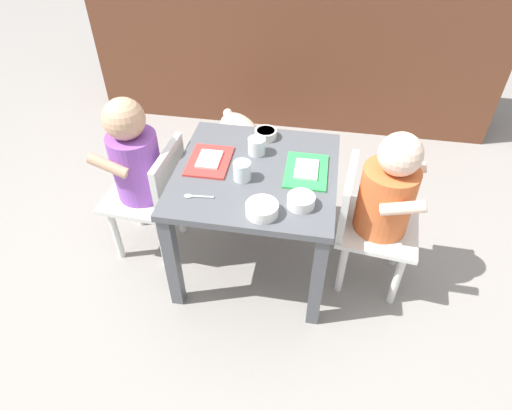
{
  "coord_description": "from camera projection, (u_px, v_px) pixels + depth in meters",
  "views": [
    {
      "loc": [
        0.21,
        -1.22,
        1.39
      ],
      "look_at": [
        0.0,
        0.0,
        0.3
      ],
      "focal_mm": 30.79,
      "sensor_mm": 36.0,
      "label": 1
    }
  ],
  "objects": [
    {
      "name": "ground_plane",
      "position": [
        256.0,
        258.0,
        1.85
      ],
      "size": [
        7.0,
        7.0,
        0.0
      ],
      "primitive_type": "plane",
      "color": "gray"
    },
    {
      "name": "kitchen_cabinet_back",
      "position": [
        294.0,
        36.0,
        2.47
      ],
      "size": [
        2.23,
        0.4,
        0.93
      ],
      "primitive_type": "cube",
      "color": "brown",
      "rests_on": "ground"
    },
    {
      "name": "dining_table",
      "position": [
        256.0,
        188.0,
        1.59
      ],
      "size": [
        0.57,
        0.58,
        0.46
      ],
      "color": "#515459",
      "rests_on": "ground"
    },
    {
      "name": "seated_child_left",
      "position": [
        138.0,
        163.0,
        1.63
      ],
      "size": [
        0.3,
        0.3,
        0.69
      ],
      "color": "silver",
      "rests_on": "ground"
    },
    {
      "name": "seated_child_right",
      "position": [
        383.0,
        197.0,
        1.5
      ],
      "size": [
        0.31,
        0.31,
        0.67
      ],
      "color": "silver",
      "rests_on": "ground"
    },
    {
      "name": "dog",
      "position": [
        243.0,
        139.0,
        2.18
      ],
      "size": [
        0.36,
        0.45,
        0.3
      ],
      "color": "beige",
      "rests_on": "ground"
    },
    {
      "name": "food_tray_left",
      "position": [
        209.0,
        161.0,
        1.58
      ],
      "size": [
        0.15,
        0.2,
        0.02
      ],
      "color": "red",
      "rests_on": "dining_table"
    },
    {
      "name": "food_tray_right",
      "position": [
        306.0,
        171.0,
        1.53
      ],
      "size": [
        0.15,
        0.21,
        0.02
      ],
      "color": "green",
      "rests_on": "dining_table"
    },
    {
      "name": "water_cup_left",
      "position": [
        257.0,
        147.0,
        1.61
      ],
      "size": [
        0.06,
        0.06,
        0.06
      ],
      "color": "white",
      "rests_on": "dining_table"
    },
    {
      "name": "water_cup_right",
      "position": [
        242.0,
        172.0,
        1.49
      ],
      "size": [
        0.06,
        0.06,
        0.07
      ],
      "color": "white",
      "rests_on": "dining_table"
    },
    {
      "name": "veggie_bowl_far",
      "position": [
        265.0,
        133.0,
        1.69
      ],
      "size": [
        0.09,
        0.09,
        0.03
      ],
      "color": "silver",
      "rests_on": "dining_table"
    },
    {
      "name": "veggie_bowl_near",
      "position": [
        262.0,
        209.0,
        1.36
      ],
      "size": [
        0.1,
        0.1,
        0.04
      ],
      "color": "white",
      "rests_on": "dining_table"
    },
    {
      "name": "cereal_bowl_right_side",
      "position": [
        301.0,
        201.0,
        1.39
      ],
      "size": [
        0.09,
        0.09,
        0.04
      ],
      "color": "white",
      "rests_on": "dining_table"
    },
    {
      "name": "spoon_by_left_tray",
      "position": [
        196.0,
        196.0,
        1.43
      ],
      "size": [
        0.1,
        0.02,
        0.01
      ],
      "color": "silver",
      "rests_on": "dining_table"
    }
  ]
}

